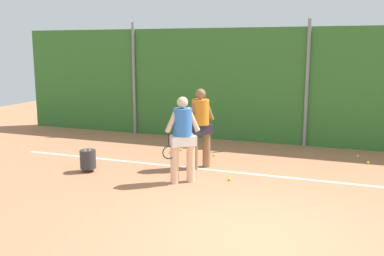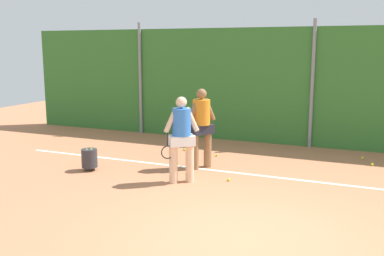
% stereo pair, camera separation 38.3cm
% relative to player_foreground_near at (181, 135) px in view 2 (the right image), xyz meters
% --- Properties ---
extents(ground_plane, '(28.96, 28.96, 0.00)m').
position_rel_player_foreground_near_xyz_m(ground_plane, '(1.98, -0.11, -1.01)').
color(ground_plane, '#B2704C').
extents(hedge_fence_backdrop, '(18.82, 0.25, 3.35)m').
position_rel_player_foreground_near_xyz_m(hedge_fence_backdrop, '(1.98, 4.60, 0.66)').
color(hedge_fence_backdrop, '#33702D').
rests_on(hedge_fence_backdrop, ground_plane).
extents(fence_post_left, '(0.10, 0.10, 3.56)m').
position_rel_player_foreground_near_xyz_m(fence_post_left, '(-3.45, 4.42, 0.77)').
color(fence_post_left, gray).
rests_on(fence_post_left, ground_plane).
extents(fence_post_center, '(0.10, 0.10, 3.56)m').
position_rel_player_foreground_near_xyz_m(fence_post_center, '(1.98, 4.42, 0.77)').
color(fence_post_center, gray).
rests_on(fence_post_center, ground_plane).
extents(court_baseline_paint, '(13.76, 0.10, 0.01)m').
position_rel_player_foreground_near_xyz_m(court_baseline_paint, '(1.98, 1.11, -1.01)').
color(court_baseline_paint, white).
rests_on(court_baseline_paint, ground_plane).
extents(player_foreground_near, '(0.64, 0.62, 1.81)m').
position_rel_player_foreground_near_xyz_m(player_foreground_near, '(0.00, 0.00, 0.00)').
color(player_foreground_near, beige).
rests_on(player_foreground_near, ground_plane).
extents(player_midcourt, '(0.57, 0.75, 1.86)m').
position_rel_player_foreground_near_xyz_m(player_midcourt, '(-0.03, 1.19, 0.03)').
color(player_midcourt, '#8C603D').
rests_on(player_midcourt, ground_plane).
extents(ball_hopper, '(0.36, 0.36, 0.51)m').
position_rel_player_foreground_near_xyz_m(ball_hopper, '(-2.32, 0.00, -0.72)').
color(ball_hopper, '#2D2D33').
rests_on(ball_hopper, ground_plane).
extents(tennis_ball_1, '(0.07, 0.07, 0.07)m').
position_rel_player_foreground_near_xyz_m(tennis_ball_1, '(-0.70, 1.23, -0.98)').
color(tennis_ball_1, '#CCDB33').
rests_on(tennis_ball_1, ground_plane).
extents(tennis_ball_2, '(0.07, 0.07, 0.07)m').
position_rel_player_foreground_near_xyz_m(tennis_ball_2, '(-0.07, 2.39, -0.98)').
color(tennis_ball_2, '#CCDB33').
rests_on(tennis_ball_2, ground_plane).
extents(tennis_ball_4, '(0.07, 0.07, 0.07)m').
position_rel_player_foreground_near_xyz_m(tennis_ball_4, '(3.67, 2.95, -0.98)').
color(tennis_ball_4, '#CCDB33').
rests_on(tennis_ball_4, ground_plane).
extents(tennis_ball_6, '(0.07, 0.07, 0.07)m').
position_rel_player_foreground_near_xyz_m(tennis_ball_6, '(0.89, 0.46, -0.98)').
color(tennis_ball_6, '#CCDB33').
rests_on(tennis_ball_6, ground_plane).
extents(tennis_ball_7, '(0.07, 0.07, 0.07)m').
position_rel_player_foreground_near_xyz_m(tennis_ball_7, '(-1.10, 2.64, -0.98)').
color(tennis_ball_7, '#CCDB33').
rests_on(tennis_ball_7, ground_plane).
extents(tennis_ball_8, '(0.07, 0.07, 0.07)m').
position_rel_player_foreground_near_xyz_m(tennis_ball_8, '(-3.00, 1.17, -0.98)').
color(tennis_ball_8, '#CCDB33').
rests_on(tennis_ball_8, ground_plane).
extents(tennis_ball_9, '(0.07, 0.07, 0.07)m').
position_rel_player_foreground_near_xyz_m(tennis_ball_9, '(3.43, 3.55, -0.98)').
color(tennis_ball_9, '#CCDB33').
rests_on(tennis_ball_9, ground_plane).
extents(tennis_ball_10, '(0.07, 0.07, 0.07)m').
position_rel_player_foreground_near_xyz_m(tennis_ball_10, '(-1.28, 2.30, -0.98)').
color(tennis_ball_10, '#CCDB33').
rests_on(tennis_ball_10, ground_plane).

